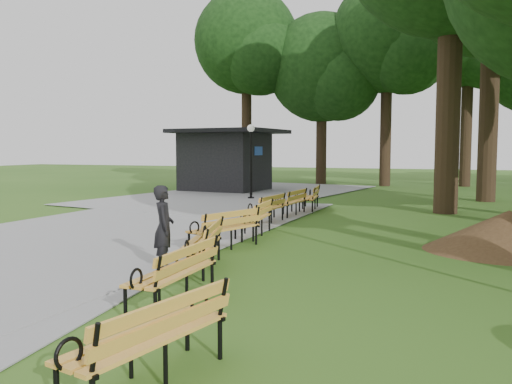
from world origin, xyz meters
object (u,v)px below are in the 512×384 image
(kiosk, at_px, (225,160))
(bench_3, at_px, (224,229))
(bench_7, at_px, (309,198))
(bench_5, at_px, (264,209))
(bench_0, at_px, (147,337))
(bench_4, at_px, (253,218))
(bench_1, at_px, (173,273))
(bench_6, at_px, (290,202))
(lamp_post, at_px, (251,146))
(dirt_mound, at_px, (509,231))
(person, at_px, (164,227))
(bench_2, at_px, (199,245))

(kiosk, height_order, bench_3, kiosk)
(bench_3, relative_size, bench_7, 1.00)
(bench_5, bearing_deg, bench_3, 11.42)
(bench_0, relative_size, bench_5, 1.00)
(bench_4, bearing_deg, kiosk, -158.97)
(bench_1, relative_size, bench_7, 1.00)
(bench_0, distance_m, bench_6, 12.39)
(kiosk, relative_size, bench_4, 2.65)
(bench_7, bearing_deg, bench_1, -2.60)
(lamp_post, height_order, bench_7, lamp_post)
(dirt_mound, bearing_deg, bench_1, -129.98)
(dirt_mound, height_order, bench_0, dirt_mound)
(person, xyz_separation_m, bench_4, (0.23, 3.99, -0.32))
(kiosk, height_order, bench_6, kiosk)
(person, relative_size, bench_4, 0.80)
(bench_5, height_order, bench_6, same)
(person, bearing_deg, dirt_mound, -88.25)
(lamp_post, bearing_deg, bench_7, -42.17)
(lamp_post, relative_size, bench_1, 1.69)
(lamp_post, height_order, bench_4, lamp_post)
(lamp_post, xyz_separation_m, bench_1, (4.42, -14.68, -1.86))
(lamp_post, distance_m, bench_4, 9.64)
(lamp_post, relative_size, bench_3, 1.69)
(person, distance_m, bench_4, 4.01)
(dirt_mound, relative_size, bench_7, 1.52)
(person, relative_size, bench_0, 0.80)
(person, height_order, bench_7, person)
(bench_4, height_order, bench_6, same)
(bench_4, distance_m, bench_5, 1.98)
(bench_0, relative_size, bench_1, 1.00)
(lamp_post, distance_m, bench_2, 13.33)
(dirt_mound, xyz_separation_m, bench_6, (-6.04, 4.18, -0.00))
(person, bearing_deg, kiosk, -10.76)
(lamp_post, relative_size, bench_0, 1.69)
(bench_0, height_order, bench_3, same)
(bench_1, height_order, bench_4, same)
(bench_3, relative_size, bench_6, 1.00)
(lamp_post, bearing_deg, dirt_mound, -44.23)
(lamp_post, distance_m, bench_7, 4.89)
(person, relative_size, bench_1, 0.80)
(bench_2, bearing_deg, lamp_post, -178.57)
(lamp_post, xyz_separation_m, bench_5, (3.04, -6.88, -1.86))
(person, relative_size, dirt_mound, 0.53)
(kiosk, bearing_deg, bench_1, -62.31)
(dirt_mound, bearing_deg, person, -147.42)
(bench_4, relative_size, bench_6, 1.00)
(person, distance_m, bench_3, 2.19)
(person, bearing_deg, lamp_post, -16.84)
(bench_4, bearing_deg, bench_7, 175.23)
(bench_1, bearing_deg, lamp_post, -162.95)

